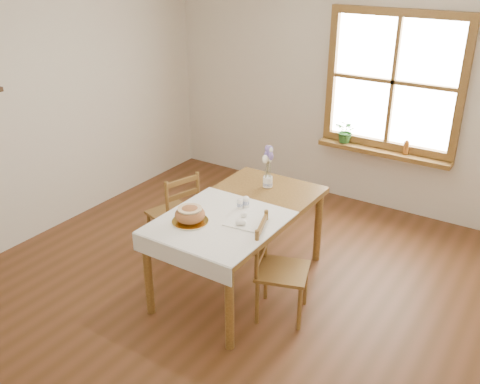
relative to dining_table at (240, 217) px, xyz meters
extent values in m
plane|color=brown|center=(0.00, -0.30, -0.66)|extent=(5.00, 5.00, 0.00)
cube|color=beige|center=(0.00, 2.20, 0.64)|extent=(4.50, 0.10, 2.60)
cube|color=beige|center=(-2.25, -0.30, 0.64)|extent=(0.10, 5.00, 2.60)
cube|color=olive|center=(0.50, 2.16, 1.48)|extent=(1.46, 0.08, 0.08)
cube|color=olive|center=(0.50, 2.16, 0.10)|extent=(1.46, 0.08, 0.08)
cube|color=olive|center=(-0.19, 2.16, 0.79)|extent=(0.08, 0.08, 1.30)
cube|color=olive|center=(1.19, 2.16, 0.79)|extent=(0.08, 0.08, 1.30)
cube|color=olive|center=(0.50, 2.16, 0.79)|extent=(0.04, 0.06, 1.30)
cube|color=olive|center=(0.50, 2.16, 0.79)|extent=(1.30, 0.06, 0.04)
cube|color=white|center=(0.50, 2.19, 0.79)|extent=(1.30, 0.01, 1.30)
cube|color=olive|center=(0.50, 2.10, 0.03)|extent=(1.46, 0.20, 0.05)
cube|color=olive|center=(0.00, 0.00, 0.06)|extent=(0.90, 1.60, 0.05)
cylinder|color=olive|center=(-0.39, -0.74, -0.31)|extent=(0.07, 0.07, 0.70)
cylinder|color=olive|center=(0.39, -0.74, -0.31)|extent=(0.07, 0.07, 0.70)
cylinder|color=olive|center=(-0.39, 0.74, -0.31)|extent=(0.07, 0.07, 0.70)
cylinder|color=olive|center=(0.39, 0.74, -0.31)|extent=(0.07, 0.07, 0.70)
cube|color=white|center=(0.00, -0.30, 0.09)|extent=(0.91, 0.99, 0.01)
cylinder|color=white|center=(-0.18, -0.44, 0.10)|extent=(0.30, 0.30, 0.02)
ellipsoid|color=#A4633A|center=(-0.18, -0.44, 0.18)|extent=(0.24, 0.24, 0.13)
cube|color=white|center=(0.18, -0.22, 0.10)|extent=(0.30, 0.26, 0.01)
cylinder|color=white|center=(0.02, -0.02, 0.14)|extent=(0.06, 0.06, 0.09)
cylinder|color=white|center=(0.04, 0.03, 0.15)|extent=(0.06, 0.06, 0.10)
cylinder|color=white|center=(-0.02, 0.49, 0.13)|extent=(0.10, 0.10, 0.10)
imported|color=#2D6729|center=(0.06, 2.10, 0.15)|extent=(0.29, 0.31, 0.20)
cylinder|color=#AA5F1F|center=(0.74, 2.10, 0.13)|extent=(0.06, 0.06, 0.16)
camera|label=1|loc=(2.17, -3.34, 2.09)|focal=40.00mm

